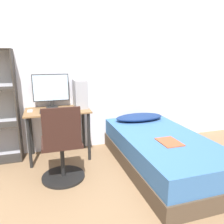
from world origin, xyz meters
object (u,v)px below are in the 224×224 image
object	(u,v)px
bed	(162,152)
monitor	(51,89)
office_chair	(62,152)
keyboard	(56,111)
pc_tower	(80,94)

from	to	relation	value
bed	monitor	xyz separation A→B (m)	(-1.37, 0.91, 0.79)
office_chair	monitor	size ratio (longest dim) A/B	1.82
bed	keyboard	xyz separation A→B (m)	(-1.33, 0.62, 0.52)
monitor	bed	bearing A→B (deg)	-33.75
office_chair	bed	size ratio (longest dim) A/B	0.47
monitor	keyboard	distance (m)	0.40
bed	pc_tower	bearing A→B (deg)	139.63
bed	keyboard	size ratio (longest dim) A/B	4.68
pc_tower	monitor	bearing A→B (deg)	166.19
bed	pc_tower	world-z (taller)	pc_tower
keyboard	pc_tower	xyz separation A→B (m)	(0.37, 0.19, 0.20)
keyboard	pc_tower	bearing A→B (deg)	27.01
bed	monitor	bearing A→B (deg)	146.25
keyboard	monitor	bearing A→B (deg)	97.68
keyboard	pc_tower	size ratio (longest dim) A/B	1.05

